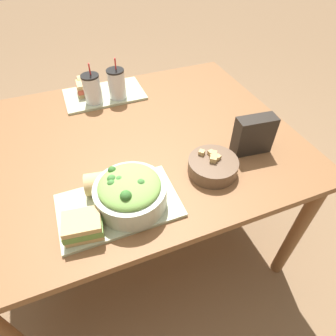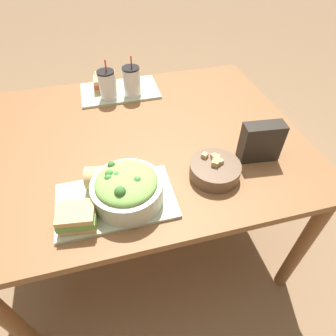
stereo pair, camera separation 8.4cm
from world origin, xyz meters
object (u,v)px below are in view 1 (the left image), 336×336
drink_cup_red (117,85)px  salad_bowl (130,192)px  sandwich_near (83,226)px  sandwich_far (88,88)px  soup_bowl (213,166)px  chip_bag (254,135)px  baguette_near (106,182)px  baguette_far (89,82)px  drink_cup_dark (92,90)px

drink_cup_red → salad_bowl: bearing=-100.8°
salad_bowl → sandwich_near: 0.18m
sandwich_far → soup_bowl: bearing=-63.1°
salad_bowl → chip_bag: 0.54m
baguette_near → chip_bag: chip_bag is taller
baguette_near → sandwich_far: bearing=4.9°
baguette_near → baguette_far: size_ratio=1.39×
sandwich_near → baguette_near: (0.10, 0.14, 0.01)m
salad_bowl → drink_cup_red: drink_cup_red is taller
baguette_near → chip_bag: 0.59m
baguette_near → drink_cup_red: (0.19, 0.59, 0.03)m
baguette_far → drink_cup_red: drink_cup_red is taller
drink_cup_dark → baguette_near: bearing=-96.9°
sandwich_near → baguette_far: (0.18, 0.88, 0.01)m
sandwich_far → drink_cup_red: 0.16m
baguette_near → drink_cup_dark: bearing=3.1°
drink_cup_dark → drink_cup_red: drink_cup_red is taller
baguette_far → drink_cup_red: bearing=-139.8°
salad_bowl → sandwich_far: (-0.00, 0.77, -0.02)m
chip_bag → salad_bowl: bearing=-163.9°
baguette_near → sandwich_far: (0.06, 0.68, -0.01)m
soup_bowl → drink_cup_dark: 0.71m
baguette_far → drink_cup_red: (0.12, -0.14, 0.03)m
baguette_near → sandwich_far: baguette_near is taller
sandwich_near → drink_cup_dark: bearing=84.5°
salad_bowl → baguette_far: salad_bowl is taller
sandwich_far → drink_cup_red: size_ratio=0.57×
soup_bowl → baguette_near: size_ratio=1.30×
sandwich_near → sandwich_far: size_ratio=1.11×
soup_bowl → chip_bag: (0.20, 0.05, 0.05)m
baguette_near → chip_bag: bearing=-79.3°
baguette_near → drink_cup_dark: 0.60m
drink_cup_red → chip_bag: size_ratio=1.27×
sandwich_near → drink_cup_dark: (0.17, 0.74, 0.03)m
salad_bowl → drink_cup_dark: size_ratio=1.20×
sandwich_near → baguette_far: 0.89m
soup_bowl → baguette_near: 0.39m
baguette_far → chip_bag: 0.89m
sandwich_near → soup_bowl: bearing=19.1°
drink_cup_red → chip_bag: bearing=-55.8°
salad_bowl → chip_bag: size_ratio=1.48×
chip_bag → soup_bowl: bearing=-159.4°
sandwich_near → chip_bag: (0.69, 0.15, 0.03)m
salad_bowl → baguette_near: (-0.06, 0.09, -0.02)m
sandwich_far → baguette_near: bearing=-92.6°
soup_bowl → sandwich_near: bearing=-168.6°
sandwich_far → drink_cup_dark: bearing=-81.2°
salad_bowl → sandwich_far: bearing=90.1°
sandwich_far → baguette_far: baguette_far is taller
baguette_far → drink_cup_dark: drink_cup_dark is taller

